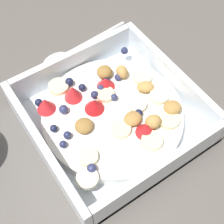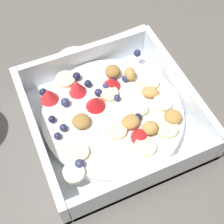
{
  "view_description": "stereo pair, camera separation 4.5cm",
  "coord_description": "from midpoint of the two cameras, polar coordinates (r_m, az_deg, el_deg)",
  "views": [
    {
      "loc": [
        -0.19,
        0.14,
        0.41
      ],
      "look_at": [
        0.02,
        0.0,
        0.03
      ],
      "focal_mm": 51.59,
      "sensor_mm": 36.0,
      "label": 1
    },
    {
      "loc": [
        -0.21,
        0.1,
        0.41
      ],
      "look_at": [
        0.02,
        0.0,
        0.03
      ],
      "focal_mm": 51.59,
      "sensor_mm": 36.0,
      "label": 2
    }
  ],
  "objects": [
    {
      "name": "fruit_bowl",
      "position": [
        0.46,
        2.77,
        -0.83
      ],
      "size": [
        0.23,
        0.23,
        0.06
      ],
      "color": "white",
      "rests_on": "ground"
    },
    {
      "name": "spoon",
      "position": [
        0.57,
        -2.58,
        11.34
      ],
      "size": [
        0.04,
        0.17,
        0.01
      ],
      "color": "silver",
      "rests_on": "ground"
    },
    {
      "name": "ground_plane",
      "position": [
        0.47,
        3.68,
        -3.73
      ],
      "size": [
        2.4,
        2.4,
        0.0
      ],
      "primitive_type": "plane",
      "color": "#56514C"
    }
  ]
}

